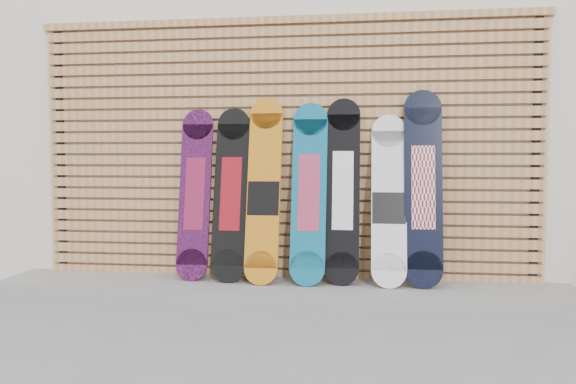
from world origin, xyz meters
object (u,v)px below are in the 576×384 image
snowboard_2 (264,190)px  snowboard_4 (343,190)px  snowboard_1 (231,194)px  snowboard_5 (389,201)px  snowboard_0 (195,194)px  snowboard_3 (309,192)px  snowboard_6 (423,187)px

snowboard_2 → snowboard_4: size_ratio=1.01×
snowboard_1 → snowboard_5: (1.28, -0.02, -0.04)m
snowboard_0 → snowboard_5: size_ratio=1.05×
snowboard_2 → snowboard_4: bearing=3.4°
snowboard_0 → snowboard_5: snowboard_0 is taller
snowboard_1 → snowboard_2: 0.28m
snowboard_1 → snowboard_3: bearing=-1.8°
snowboard_0 → snowboard_6: snowboard_6 is taller
snowboard_0 → snowboard_6: size_ratio=0.91×
snowboard_3 → snowboard_6: size_ratio=0.94×
snowboard_2 → snowboard_1: bearing=174.5°
snowboard_0 → snowboard_5: bearing=-1.2°
snowboard_1 → snowboard_3: size_ratio=0.98×
snowboard_4 → snowboard_6: size_ratio=0.96×
snowboard_0 → snowboard_6: 1.86m
snowboard_3 → snowboard_4: snowboard_4 is taller
snowboard_1 → snowboard_3: snowboard_3 is taller
snowboard_4 → snowboard_5: 0.37m
snowboard_1 → snowboard_6: size_ratio=0.92×
snowboard_3 → snowboard_2: bearing=-179.0°
snowboard_4 → snowboard_5: snowboard_4 is taller
snowboard_2 → snowboard_3: size_ratio=1.03×
snowboard_1 → snowboard_0: bearing=177.0°
snowboard_1 → snowboard_4: snowboard_4 is taller
snowboard_2 → snowboard_6: 1.27m
snowboard_6 → snowboard_5: bearing=-177.0°
snowboard_1 → snowboard_4: size_ratio=0.95×
snowboard_3 → snowboard_5: (0.63, 0.00, -0.06)m
snowboard_0 → snowboard_1: bearing=-3.0°
snowboard_0 → snowboard_1: 0.31m
snowboard_4 → snowboard_3: bearing=-173.4°
snowboard_2 → snowboard_6: snowboard_6 is taller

